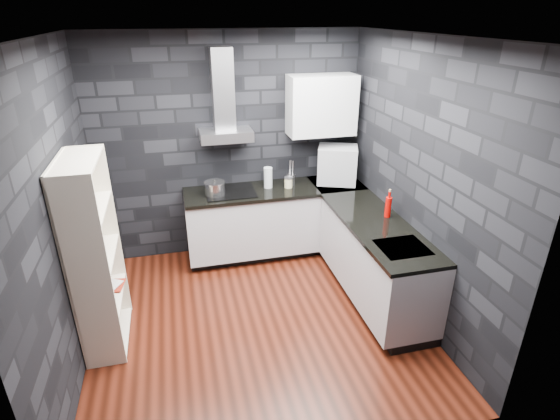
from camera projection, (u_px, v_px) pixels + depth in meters
name	position (u px, v px, depth m)	size (l,w,h in m)	color
ground	(257.00, 320.00, 4.45)	(3.20, 3.20, 0.00)	#4A180D
ceiling	(250.00, 36.00, 3.32)	(3.20, 3.20, 0.00)	silver
wall_back	(229.00, 148.00, 5.32)	(3.20, 0.05, 2.70)	black
wall_front	(309.00, 309.00, 2.45)	(3.20, 0.05, 2.70)	black
wall_left	(57.00, 218.00, 3.53)	(0.05, 3.20, 2.70)	black
wall_right	(418.00, 183.00, 4.24)	(0.05, 3.20, 2.70)	black
toekick_back	(275.00, 247.00, 5.72)	(2.18, 0.50, 0.10)	black
toekick_right	(375.00, 292.00, 4.81)	(0.50, 1.78, 0.10)	black
counter_back_cab	(275.00, 219.00, 5.50)	(2.20, 0.60, 0.76)	#BBBABF
counter_right_cab	(375.00, 259.00, 4.62)	(0.60, 1.80, 0.76)	#BBBABF
counter_back_top	(275.00, 190.00, 5.33)	(2.20, 0.62, 0.04)	black
counter_right_top	(378.00, 225.00, 4.45)	(0.62, 1.80, 0.04)	black
counter_corner_top	(337.00, 184.00, 5.51)	(0.62, 0.62, 0.04)	black
hood_body	(226.00, 135.00, 5.05)	(0.60, 0.34, 0.12)	#AEADB3
hood_chimney	(223.00, 89.00, 4.90)	(0.24, 0.20, 0.90)	#AEADB3
upper_cabinet	(321.00, 105.00, 5.17)	(0.80, 0.35, 0.70)	silver
cooktop	(230.00, 192.00, 5.21)	(0.58, 0.50, 0.01)	black
sink_rim	(402.00, 248.00, 4.01)	(0.44, 0.40, 0.01)	#AEADB3
pot	(215.00, 189.00, 5.09)	(0.23, 0.23, 0.14)	silver
glass_vase	(268.00, 178.00, 5.29)	(0.10, 0.10, 0.25)	silver
storage_jar	(288.00, 183.00, 5.32)	(0.10, 0.10, 0.12)	beige
utensil_crock	(291.00, 180.00, 5.39)	(0.11, 0.11, 0.14)	silver
appliance_garage	(337.00, 165.00, 5.42)	(0.47, 0.37, 0.47)	#A1A3A8
red_bottle	(388.00, 207.00, 4.55)	(0.06, 0.06, 0.22)	#AB0603
bookshelf	(95.00, 256.00, 3.85)	(0.34, 0.80, 1.80)	silver
fruit_bowl	(92.00, 261.00, 3.72)	(0.23, 0.23, 0.06)	silver
book_red	(104.00, 277.00, 4.14)	(0.17, 0.02, 0.23)	maroon
book_second	(99.00, 276.00, 4.12)	(0.17, 0.02, 0.24)	#B2B2B2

